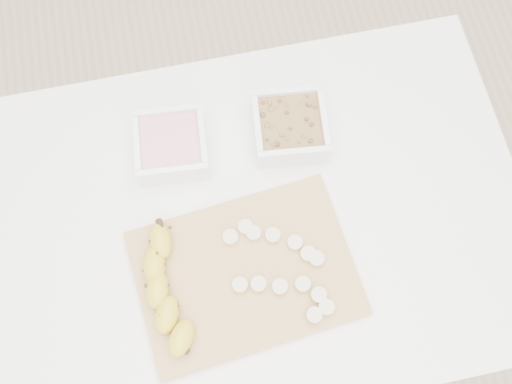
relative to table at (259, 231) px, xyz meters
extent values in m
plane|color=#C6AD89|center=(0.00, 0.00, -0.65)|extent=(3.50, 3.50, 0.00)
cube|color=white|center=(0.00, 0.00, 0.08)|extent=(1.00, 0.70, 0.04)
cylinder|color=white|center=(0.44, -0.29, -0.30)|extent=(0.05, 0.05, 0.71)
cylinder|color=white|center=(-0.44, 0.29, -0.30)|extent=(0.05, 0.05, 0.71)
cylinder|color=white|center=(0.44, 0.29, -0.30)|extent=(0.05, 0.05, 0.71)
cube|color=white|center=(-0.13, 0.16, 0.13)|extent=(0.14, 0.14, 0.06)
cube|color=pink|center=(-0.13, 0.16, 0.13)|extent=(0.12, 0.12, 0.04)
cube|color=white|center=(0.09, 0.15, 0.13)|extent=(0.15, 0.15, 0.06)
cube|color=olive|center=(0.09, 0.15, 0.13)|extent=(0.13, 0.13, 0.04)
cube|color=tan|center=(-0.05, -0.10, 0.10)|extent=(0.41, 0.31, 0.01)
cylinder|color=beige|center=(-0.06, -0.03, 0.12)|extent=(0.03, 0.03, 0.01)
cylinder|color=beige|center=(-0.03, -0.02, 0.12)|extent=(0.03, 0.03, 0.01)
cylinder|color=beige|center=(-0.02, -0.03, 0.12)|extent=(0.03, 0.03, 0.01)
cylinder|color=beige|center=(0.02, -0.04, 0.12)|extent=(0.03, 0.03, 0.01)
cylinder|color=beige|center=(0.05, -0.07, 0.12)|extent=(0.03, 0.03, 0.01)
cylinder|color=beige|center=(0.07, -0.09, 0.12)|extent=(0.03, 0.03, 0.01)
cylinder|color=beige|center=(0.08, -0.10, 0.12)|extent=(0.03, 0.03, 0.01)
cylinder|color=beige|center=(-0.06, -0.12, 0.12)|extent=(0.03, 0.03, 0.01)
cylinder|color=beige|center=(-0.03, -0.13, 0.12)|extent=(0.03, 0.03, 0.01)
cylinder|color=beige|center=(0.01, -0.14, 0.12)|extent=(0.03, 0.03, 0.01)
cylinder|color=beige|center=(0.05, -0.14, 0.12)|extent=(0.03, 0.03, 0.01)
cylinder|color=beige|center=(0.07, -0.17, 0.12)|extent=(0.03, 0.03, 0.01)
cylinder|color=beige|center=(0.08, -0.19, 0.12)|extent=(0.03, 0.03, 0.01)
cylinder|color=beige|center=(0.05, -0.20, 0.12)|extent=(0.03, 0.03, 0.01)
camera|label=1|loc=(-0.07, -0.29, 1.11)|focal=40.00mm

